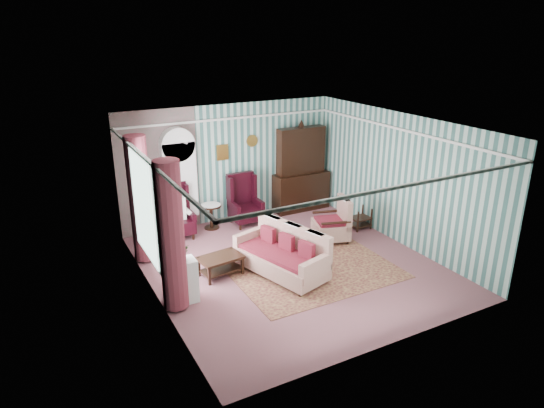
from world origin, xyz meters
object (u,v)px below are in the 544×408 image
dresser_hutch (302,167)px  round_side_table (211,217)px  wingback_left (176,212)px  bookcase (180,185)px  plant_stand (181,281)px  coffee_table (221,266)px  seated_woman (176,214)px  wingback_right (246,200)px  nest_table (360,218)px  sofa (281,248)px  floral_armchair (331,223)px

dresser_hutch → round_side_table: bearing=-177.4°
dresser_hutch → wingback_left: bearing=-175.6°
bookcase → plant_stand: (-1.05, -3.14, -0.72)m
plant_stand → wingback_left: bearing=73.8°
wingback_left → coffee_table: 2.22m
plant_stand → coffee_table: plant_stand is taller
seated_woman → round_side_table: 0.96m
bookcase → dresser_hutch: bearing=-2.1°
plant_stand → wingback_right: bearing=47.2°
bookcase → wingback_left: bearing=-122.7°
nest_table → sofa: size_ratio=0.28×
coffee_table → plant_stand: bearing=-149.4°
bookcase → plant_stand: 3.39m
round_side_table → nest_table: (3.17, -1.70, -0.03)m
bookcase → nest_table: 4.37m
dresser_hutch → wingback_right: bearing=-171.2°
wingback_right → plant_stand: wingback_right is taller
dresser_hutch → nest_table: bearing=-72.6°
wingback_left → sofa: size_ratio=0.64×
dresser_hutch → floral_armchair: bearing=-102.6°
wingback_left → coffee_table: size_ratio=1.50×
bookcase → nest_table: (3.82, -1.94, -0.85)m
wingback_right → sofa: 2.72m
sofa → coffee_table: sofa is taller
wingback_left → round_side_table: size_ratio=2.08×
wingback_left → floral_armchair: bearing=-30.6°
plant_stand → sofa: bearing=2.1°
dresser_hutch → wingback_left: (-3.50, -0.27, -0.55)m
nest_table → floral_armchair: size_ratio=0.62×
plant_stand → floral_armchair: floral_armchair is taller
nest_table → plant_stand: bearing=-166.2°
plant_stand → coffee_table: 1.16m
nest_table → plant_stand: plant_stand is taller
round_side_table → coffee_table: 2.43m
wingback_right → nest_table: size_ratio=2.31×
bookcase → floral_armchair: bookcase is taller
wingback_right → nest_table: wingback_right is taller
wingback_right → plant_stand: bearing=-132.8°
round_side_table → sofa: (0.34, -2.83, 0.27)m
dresser_hutch → seated_woman: size_ratio=2.00×
plant_stand → coffee_table: size_ratio=0.96×
dresser_hutch → seated_woman: (-3.50, -0.27, -0.59)m
nest_table → plant_stand: (-4.87, -1.20, 0.13)m
wingback_left → seated_woman: (0.00, 0.00, -0.04)m
round_side_table → nest_table: 3.60m
wingback_left → wingback_right: 1.75m
bookcase → wingback_left: size_ratio=1.79×
dresser_hutch → coffee_table: (-3.32, -2.44, -0.98)m
sofa → wingback_left: bearing=8.6°
bookcase → wingback_right: 1.63m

